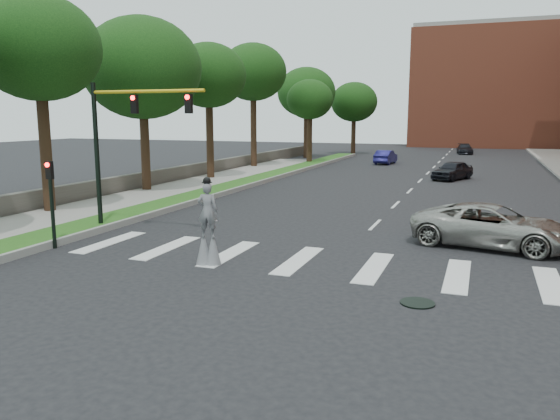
# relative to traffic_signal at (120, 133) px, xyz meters

# --- Properties ---
(ground_plane) EXTENTS (160.00, 160.00, 0.00)m
(ground_plane) POSITION_rel_traffic_signal_xyz_m (9.78, -3.00, -4.15)
(ground_plane) COLOR black
(ground_plane) RESTS_ON ground
(grass_median) EXTENTS (2.00, 60.00, 0.25)m
(grass_median) POSITION_rel_traffic_signal_xyz_m (-1.72, 17.00, -4.03)
(grass_median) COLOR #215317
(grass_median) RESTS_ON ground
(median_curb) EXTENTS (0.20, 60.00, 0.28)m
(median_curb) POSITION_rel_traffic_signal_xyz_m (-0.67, 17.00, -4.01)
(median_curb) COLOR gray
(median_curb) RESTS_ON ground
(sidewalk_left) EXTENTS (4.00, 60.00, 0.18)m
(sidewalk_left) POSITION_rel_traffic_signal_xyz_m (-4.72, 7.00, -4.06)
(sidewalk_left) COLOR gray
(sidewalk_left) RESTS_ON ground
(stone_wall) EXTENTS (0.50, 56.00, 1.10)m
(stone_wall) POSITION_rel_traffic_signal_xyz_m (-7.22, 19.00, -3.60)
(stone_wall) COLOR #504B45
(stone_wall) RESTS_ON ground
(manhole) EXTENTS (0.90, 0.90, 0.04)m
(manhole) POSITION_rel_traffic_signal_xyz_m (12.78, -5.00, -4.13)
(manhole) COLOR black
(manhole) RESTS_ON ground
(building_backdrop) EXTENTS (26.00, 14.00, 18.00)m
(building_backdrop) POSITION_rel_traffic_signal_xyz_m (15.78, 75.00, 4.85)
(building_backdrop) COLOR #A94E35
(building_backdrop) RESTS_ON ground
(traffic_signal) EXTENTS (5.30, 0.23, 6.20)m
(traffic_signal) POSITION_rel_traffic_signal_xyz_m (0.00, 0.00, 0.00)
(traffic_signal) COLOR black
(traffic_signal) RESTS_ON ground
(secondary_signal) EXTENTS (0.25, 0.21, 3.23)m
(secondary_signal) POSITION_rel_traffic_signal_xyz_m (-0.52, -3.50, -2.20)
(secondary_signal) COLOR black
(secondary_signal) RESTS_ON ground
(stilt_performer) EXTENTS (0.83, 0.58, 2.91)m
(stilt_performer) POSITION_rel_traffic_signal_xyz_m (5.88, -3.51, -2.99)
(stilt_performer) COLOR black
(stilt_performer) RESTS_ON ground
(suv_crossing) EXTENTS (6.16, 3.72, 1.60)m
(suv_crossing) POSITION_rel_traffic_signal_xyz_m (14.63, 2.38, -3.35)
(suv_crossing) COLOR #A19F98
(suv_crossing) RESTS_ON ground
(car_near) EXTENTS (3.27, 4.59, 1.45)m
(car_near) POSITION_rel_traffic_signal_xyz_m (12.00, 24.51, -3.43)
(car_near) COLOR black
(car_near) RESTS_ON ground
(car_mid) EXTENTS (1.80, 4.33, 1.39)m
(car_mid) POSITION_rel_traffic_signal_xyz_m (4.83, 36.82, -3.45)
(car_mid) COLOR navy
(car_mid) RESTS_ON ground
(car_far) EXTENTS (2.32, 4.59, 1.28)m
(car_far) POSITION_rel_traffic_signal_xyz_m (11.85, 54.94, -3.51)
(car_far) COLOR black
(car_far) RESTS_ON ground
(tree_1) EXTENTS (5.93, 5.93, 10.56)m
(tree_1) POSITION_rel_traffic_signal_xyz_m (-6.02, 2.15, 3.83)
(tree_1) COLOR black
(tree_1) RESTS_ON ground
(tree_2) EXTENTS (7.39, 7.39, 10.89)m
(tree_2) POSITION_rel_traffic_signal_xyz_m (-6.01, 10.57, 3.58)
(tree_2) COLOR black
(tree_2) RESTS_ON ground
(tree_3) EXTENTS (5.65, 5.65, 10.21)m
(tree_3) POSITION_rel_traffic_signal_xyz_m (-5.39, 18.18, 3.60)
(tree_3) COLOR black
(tree_3) RESTS_ON ground
(tree_4) EXTENTS (6.15, 6.15, 11.39)m
(tree_4) POSITION_rel_traffic_signal_xyz_m (-6.06, 28.17, 4.57)
(tree_4) COLOR black
(tree_4) RESTS_ON ground
(tree_5) EXTENTS (6.66, 6.66, 10.33)m
(tree_5) POSITION_rel_traffic_signal_xyz_m (-5.31, 41.85, 3.32)
(tree_5) COLOR black
(tree_5) RESTS_ON ground
(tree_6) EXTENTS (4.65, 4.65, 8.42)m
(tree_6) POSITION_rel_traffic_signal_xyz_m (-2.45, 34.04, 2.22)
(tree_6) COLOR black
(tree_6) RESTS_ON ground
(tree_7) EXTENTS (5.79, 5.79, 9.01)m
(tree_7) POSITION_rel_traffic_signal_xyz_m (-1.43, 49.37, 2.36)
(tree_7) COLOR black
(tree_7) RESTS_ON ground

